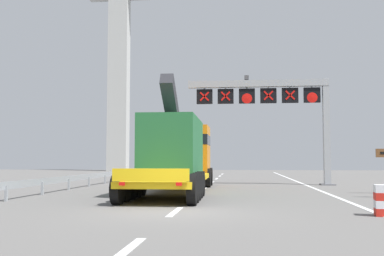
{
  "coord_description": "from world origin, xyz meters",
  "views": [
    {
      "loc": [
        2.12,
        -14.01,
        1.63
      ],
      "look_at": [
        -0.55,
        10.75,
        3.36
      ],
      "focal_mm": 42.42,
      "sensor_mm": 36.0,
      "label": 1
    }
  ],
  "objects": [
    {
      "name": "bridge_pylon_distant",
      "position": [
        -15.26,
        48.9,
        21.01
      ],
      "size": [
        9.0,
        2.0,
        41.23
      ],
      "color": "#B7B7B2",
      "rests_on": "ground"
    },
    {
      "name": "overhead_lane_gantry",
      "position": [
        4.36,
        15.57,
        5.42
      ],
      "size": [
        9.32,
        0.9,
        7.1
      ],
      "color": "#9EA0A5",
      "rests_on": "ground"
    },
    {
      "name": "heavy_haul_truck_yellow",
      "position": [
        -1.06,
        9.41,
        1.99
      ],
      "size": [
        3.15,
        14.09,
        5.3
      ],
      "color": "yellow",
      "rests_on": "ground"
    },
    {
      "name": "edge_line_right",
      "position": [
        6.2,
        12.0,
        0.01
      ],
      "size": [
        0.2,
        63.0,
        0.01
      ],
      "primitive_type": "cube",
      "color": "silver",
      "rests_on": "ground"
    },
    {
      "name": "guardrail_left",
      "position": [
        -7.02,
        15.76,
        0.56
      ],
      "size": [
        0.13,
        35.52,
        0.76
      ],
      "color": "#999EA3",
      "rests_on": "ground"
    },
    {
      "name": "lane_markings",
      "position": [
        0.07,
        15.19,
        0.01
      ],
      "size": [
        0.2,
        44.97,
        0.01
      ],
      "color": "silver",
      "rests_on": "ground"
    },
    {
      "name": "ground",
      "position": [
        0.0,
        0.0,
        0.0
      ],
      "size": [
        112.0,
        112.0,
        0.0
      ],
      "primitive_type": "plane",
      "color": "slate"
    }
  ]
}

